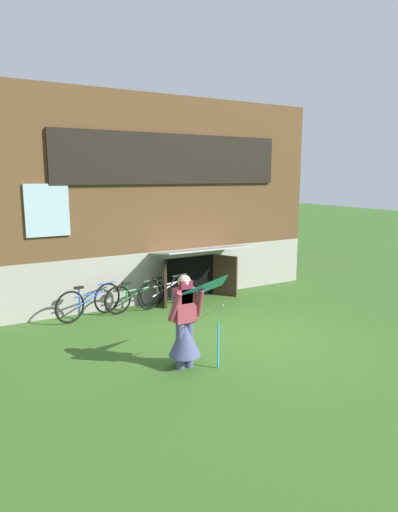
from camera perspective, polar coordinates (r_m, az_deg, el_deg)
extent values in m
plane|color=#386023|center=(8.77, 5.98, -10.24)|extent=(60.00, 60.00, 0.00)
cube|color=#9E998E|center=(13.42, -8.36, -0.24)|extent=(8.12, 5.32, 1.26)
cube|color=brown|center=(13.20, -8.64, 10.35)|extent=(8.12, 5.32, 3.68)
cube|color=black|center=(10.74, -3.23, 12.41)|extent=(5.84, 0.08, 1.17)
cube|color=#9EB7C6|center=(10.76, -3.28, 12.41)|extent=(5.68, 0.04, 1.05)
cube|color=#9EB7C6|center=(9.78, -19.03, 5.61)|extent=(0.90, 0.06, 1.10)
cube|color=black|center=(11.26, -1.07, -2.73)|extent=(1.40, 0.03, 1.05)
cube|color=#3D2B1E|center=(10.64, -4.33, -3.55)|extent=(0.37, 0.65, 1.05)
cube|color=#3D2B1E|center=(11.46, 3.34, -2.52)|extent=(0.40, 0.64, 1.05)
cube|color=#999EA8|center=(10.65, 0.32, 0.81)|extent=(2.27, 1.09, 0.18)
cylinder|color=#474C75|center=(7.23, -2.44, -11.49)|extent=(0.14, 0.14, 0.78)
cylinder|color=#474C75|center=(7.30, -1.30, -11.26)|extent=(0.14, 0.14, 0.78)
cone|color=#474C75|center=(7.22, -1.87, -10.51)|extent=(0.52, 0.52, 0.59)
cube|color=#993847|center=(7.04, -1.90, -6.33)|extent=(0.34, 0.20, 0.55)
cylinder|color=#993847|center=(6.85, -3.13, -6.58)|extent=(0.17, 0.32, 0.51)
cylinder|color=#993847|center=(7.05, 0.07, -6.07)|extent=(0.17, 0.32, 0.51)
cube|color=maroon|center=(6.93, -1.68, -4.67)|extent=(0.20, 0.08, 0.36)
sphere|color=#D8AD8E|center=(6.94, -1.92, -3.31)|extent=(0.21, 0.21, 0.21)
pyramid|color=#2DB2CC|center=(6.73, 3.83, -5.76)|extent=(1.07, 0.95, 0.47)
cylinder|color=beige|center=(7.03, 1.61, -7.20)|extent=(0.01, 0.68, 0.40)
cylinder|color=#2DB2CC|center=(7.24, 2.49, -11.56)|extent=(0.03, 0.03, 0.76)
torus|color=black|center=(10.89, -2.52, -4.19)|extent=(0.67, 0.20, 0.68)
torus|color=black|center=(10.33, -6.40, -5.06)|extent=(0.67, 0.20, 0.68)
cylinder|color=#ADAFB5|center=(10.56, -4.42, -3.70)|extent=(0.68, 0.19, 0.04)
cylinder|color=#ADAFB5|center=(10.59, -4.41, -4.28)|extent=(0.75, 0.21, 0.28)
cylinder|color=#ADAFB5|center=(10.42, -5.41, -3.90)|extent=(0.04, 0.04, 0.38)
cube|color=black|center=(10.38, -5.43, -2.88)|extent=(0.20, 0.08, 0.05)
cylinder|color=#ADAFB5|center=(10.81, -2.53, -2.47)|extent=(0.43, 0.13, 0.03)
torus|color=black|center=(10.49, -6.05, -4.87)|extent=(0.66, 0.11, 0.66)
torus|color=black|center=(10.09, -10.45, -5.61)|extent=(0.66, 0.11, 0.66)
cylinder|color=#287A3D|center=(10.24, -8.23, -4.33)|extent=(0.67, 0.11, 0.04)
cylinder|color=#287A3D|center=(10.27, -8.21, -4.91)|extent=(0.73, 0.11, 0.27)
cylinder|color=#287A3D|center=(10.14, -9.34, -4.51)|extent=(0.04, 0.04, 0.37)
cube|color=black|center=(10.09, -9.37, -3.49)|extent=(0.20, 0.08, 0.05)
cylinder|color=#287A3D|center=(10.41, -6.08, -3.16)|extent=(0.44, 0.07, 0.03)
torus|color=black|center=(10.23, -11.78, -5.33)|extent=(0.68, 0.24, 0.70)
torus|color=black|center=(9.74, -16.35, -6.34)|extent=(0.68, 0.24, 0.70)
cylinder|color=#284CB2|center=(9.93, -14.05, -4.83)|extent=(0.69, 0.24, 0.04)
cylinder|color=#284CB2|center=(9.96, -14.02, -5.47)|extent=(0.75, 0.26, 0.28)
cylinder|color=#284CB2|center=(9.80, -15.21, -5.08)|extent=(0.04, 0.04, 0.39)
cube|color=black|center=(9.76, -15.27, -3.97)|extent=(0.20, 0.08, 0.05)
cylinder|color=#284CB2|center=(10.14, -11.85, -3.47)|extent=(0.43, 0.15, 0.03)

